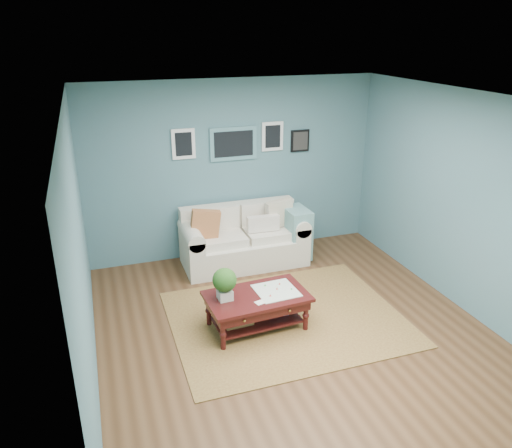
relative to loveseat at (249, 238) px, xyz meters
name	(u,v)px	position (x,y,z in m)	size (l,w,h in m)	color
room_shell	(297,225)	(-0.07, -1.97, 0.97)	(5.00, 5.02, 2.70)	brown
area_rug	(286,318)	(-0.06, -1.70, -0.39)	(2.79, 2.23, 0.01)	brown
loveseat	(249,238)	(0.00, 0.00, 0.00)	(1.89, 0.86, 0.97)	beige
coffee_table	(252,301)	(-0.53, -1.76, -0.02)	(1.23, 0.76, 0.83)	#360E0E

